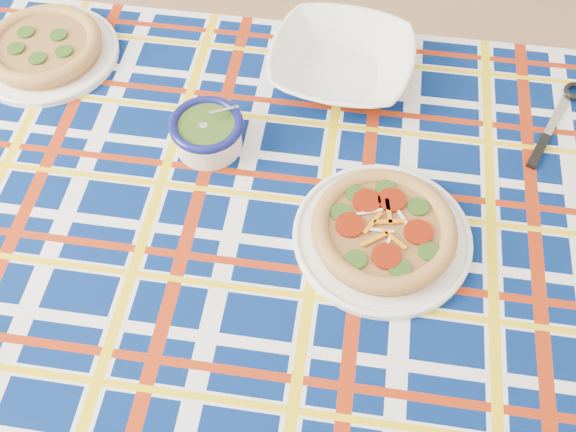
# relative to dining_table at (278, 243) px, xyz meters

# --- Properties ---
(floor) EXTENTS (4.00, 4.00, 0.00)m
(floor) POSITION_rel_dining_table_xyz_m (-0.10, 0.13, -0.65)
(floor) COLOR #8D6748
(floor) RESTS_ON ground
(dining_table) EXTENTS (1.64, 1.14, 0.72)m
(dining_table) POSITION_rel_dining_table_xyz_m (0.00, 0.00, 0.00)
(dining_table) COLOR brown
(dining_table) RESTS_ON floor
(tablecloth) EXTENTS (1.67, 1.18, 0.10)m
(tablecloth) POSITION_rel_dining_table_xyz_m (-0.00, 0.00, 0.02)
(tablecloth) COLOR #041A52
(tablecloth) RESTS_ON dining_table
(main_focaccia_plate) EXTENTS (0.36, 0.36, 0.06)m
(main_focaccia_plate) POSITION_rel_dining_table_xyz_m (0.17, -0.03, 0.10)
(main_focaccia_plate) COLOR olive
(main_focaccia_plate) RESTS_ON tablecloth
(pesto_bowl) EXTENTS (0.13, 0.13, 0.08)m
(pesto_bowl) POSITION_rel_dining_table_xyz_m (-0.12, 0.16, 0.11)
(pesto_bowl) COLOR #233D10
(pesto_bowl) RESTS_ON tablecloth
(serving_bowl) EXTENTS (0.32, 0.32, 0.07)m
(serving_bowl) POSITION_rel_dining_table_xyz_m (0.11, 0.33, 0.11)
(serving_bowl) COLOR white
(serving_bowl) RESTS_ON tablecloth
(second_focaccia_plate) EXTENTS (0.30, 0.30, 0.05)m
(second_focaccia_plate) POSITION_rel_dining_table_xyz_m (-0.46, 0.38, 0.10)
(second_focaccia_plate) COLOR olive
(second_focaccia_plate) RESTS_ON tablecloth
(table_knife) EXTENTS (0.12, 0.19, 0.01)m
(table_knife) POSITION_rel_dining_table_xyz_m (0.50, 0.23, 0.08)
(table_knife) COLOR silver
(table_knife) RESTS_ON tablecloth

